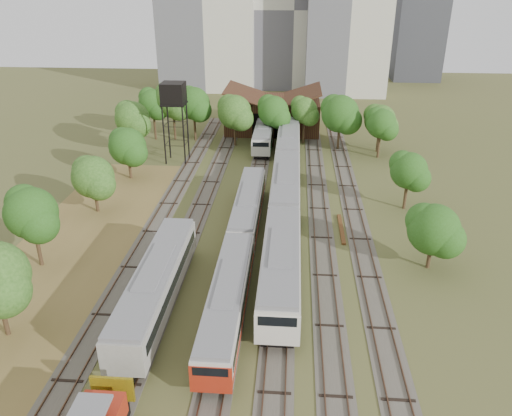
{
  "coord_description": "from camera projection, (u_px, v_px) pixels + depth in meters",
  "views": [
    {
      "loc": [
        2.68,
        -28.62,
        24.84
      ],
      "look_at": [
        -1.01,
        19.27,
        2.5
      ],
      "focal_mm": 35.0,
      "sensor_mm": 36.0,
      "label": 1
    }
  ],
  "objects": [
    {
      "name": "tree_band_right",
      "position": [
        406.0,
        171.0,
        57.26
      ],
      "size": [
        4.78,
        36.12,
        7.42
      ],
      "color": "#382616",
      "rests_on": "ground"
    },
    {
      "name": "railcar_red_set",
      "position": [
        240.0,
        246.0,
        46.91
      ],
      "size": [
        2.75,
        34.58,
        3.39
      ],
      "color": "black",
      "rests_on": "ground"
    },
    {
      "name": "tree_band_left",
      "position": [
        86.0,
        171.0,
        55.2
      ],
      "size": [
        7.98,
        64.6,
        8.39
      ],
      "color": "#382616",
      "rests_on": "ground"
    },
    {
      "name": "tracks",
      "position": [
        263.0,
        207.0,
        59.16
      ],
      "size": [
        24.6,
        80.0,
        0.19
      ],
      "color": "#4C473D",
      "rests_on": "ground"
    },
    {
      "name": "tower_far_right",
      "position": [
        419.0,
        23.0,
        127.7
      ],
      "size": [
        12.0,
        12.0,
        28.0
      ],
      "primitive_type": "cube",
      "color": "#3A3B41",
      "rests_on": "ground"
    },
    {
      "name": "dry_grass_patch",
      "position": [
        59.0,
        279.0,
        45.01
      ],
      "size": [
        14.0,
        60.0,
        0.04
      ],
      "primitive_type": "cube",
      "color": "brown",
      "rests_on": "ground"
    },
    {
      "name": "rail_pile_far",
      "position": [
        341.0,
        229.0,
        53.81
      ],
      "size": [
        0.43,
        6.84,
        0.22
      ],
      "primitive_type": "cube",
      "color": "brown",
      "rests_on": "ground"
    },
    {
      "name": "ground",
      "position": [
        250.0,
        350.0,
        36.53
      ],
      "size": [
        240.0,
        240.0,
        0.0
      ],
      "primitive_type": "plane",
      "color": "#475123",
      "rests_on": "ground"
    },
    {
      "name": "tree_band_far",
      "position": [
        262.0,
        110.0,
        78.69
      ],
      "size": [
        38.1,
        9.2,
        9.42
      ],
      "color": "#382616",
      "rests_on": "ground"
    },
    {
      "name": "old_grey_coach",
      "position": [
        157.0,
        285.0,
        40.51
      ],
      "size": [
        3.07,
        18.0,
        3.8
      ],
      "color": "black",
      "rests_on": "ground"
    },
    {
      "name": "railcar_green_set",
      "position": [
        286.0,
        189.0,
        58.6
      ],
      "size": [
        3.31,
        52.08,
        4.1
      ],
      "color": "black",
      "rests_on": "ground"
    },
    {
      "name": "tower_centre",
      "position": [
        294.0,
        8.0,
        119.21
      ],
      "size": [
        20.0,
        18.0,
        36.0
      ],
      "primitive_type": "cube",
      "color": "beige",
      "rests_on": "ground"
    },
    {
      "name": "water_tower",
      "position": [
        173.0,
        96.0,
        69.84
      ],
      "size": [
        3.33,
        3.33,
        11.5
      ],
      "color": "black",
      "rests_on": "ground"
    },
    {
      "name": "maintenance_shed",
      "position": [
        273.0,
        114.0,
        87.79
      ],
      "size": [
        16.45,
        11.55,
        7.58
      ],
      "color": "#391814",
      "rests_on": "ground"
    },
    {
      "name": "railcar_rear",
      "position": [
        264.0,
        134.0,
        80.2
      ],
      "size": [
        2.86,
        16.08,
        3.53
      ],
      "color": "black",
      "rests_on": "ground"
    }
  ]
}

